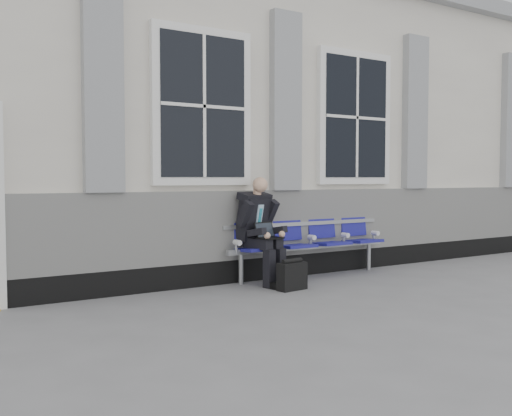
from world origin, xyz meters
TOP-DOWN VIEW (x-y plane):
  - ground at (0.00, 0.00)m, footprint 70.00×70.00m
  - station_building at (-0.02, 3.47)m, footprint 14.40×4.40m
  - bench at (-0.59, 1.32)m, footprint 2.60×0.47m
  - businessman at (-1.47, 1.19)m, footprint 0.58×0.78m
  - briefcase at (-1.34, 0.66)m, footprint 0.39×0.21m

SIDE VIEW (x-z plane):
  - ground at x=0.00m, z-range 0.00..0.00m
  - briefcase at x=-1.34m, z-range -0.02..0.37m
  - bench at x=-0.59m, z-range 0.10..1.01m
  - businessman at x=-1.47m, z-range 0.06..1.44m
  - station_building at x=-0.02m, z-range -0.02..4.47m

